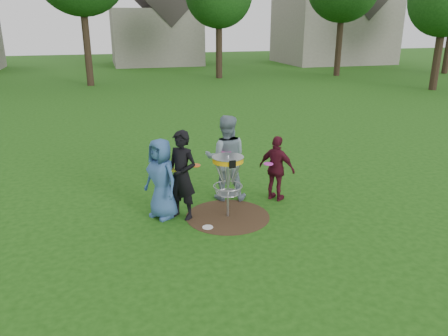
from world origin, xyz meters
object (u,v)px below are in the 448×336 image
object	(u,v)px
player_blue	(161,179)
disc_golf_basket	(228,172)
player_grey	(226,158)
player_maroon	(277,169)
player_black	(182,175)

from	to	relation	value
player_blue	disc_golf_basket	xyz separation A→B (m)	(1.34, -0.38, 0.16)
player_grey	disc_golf_basket	bearing A→B (deg)	92.46
player_maroon	disc_golf_basket	xyz separation A→B (m)	(-1.35, -0.60, 0.25)
player_grey	player_maroon	bearing A→B (deg)	175.97
player_blue	disc_golf_basket	world-z (taller)	player_blue
player_blue	player_black	xyz separation A→B (m)	(0.41, -0.15, 0.09)
player_blue	player_grey	bearing A→B (deg)	77.02
player_maroon	player_blue	bearing A→B (deg)	55.13
player_blue	player_maroon	bearing A→B (deg)	60.17
disc_golf_basket	player_grey	bearing A→B (deg)	76.48
player_blue	player_grey	world-z (taller)	player_grey
player_grey	disc_golf_basket	distance (m)	1.03
player_maroon	player_black	bearing A→B (deg)	59.62
player_black	disc_golf_basket	size ratio (longest dim) A/B	1.37
player_maroon	disc_golf_basket	distance (m)	1.49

